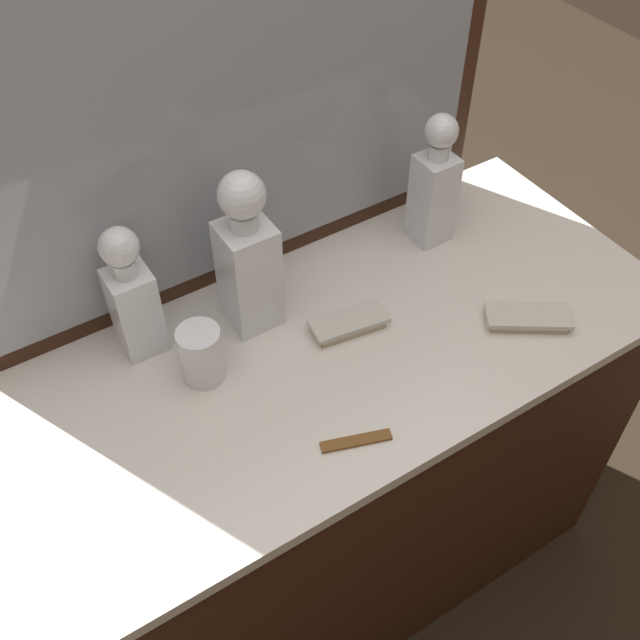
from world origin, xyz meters
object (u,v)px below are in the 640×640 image
(crystal_decanter_far_right, at_px, (248,266))
(crystal_decanter_center, at_px, (433,192))
(crystal_tumbler_center, at_px, (202,356))
(crystal_decanter_left, at_px, (133,303))
(tortoiseshell_comb, at_px, (356,441))
(silver_brush_center, at_px, (349,323))
(silver_brush_left, at_px, (528,318))

(crystal_decanter_far_right, bearing_deg, crystal_decanter_center, 1.42)
(crystal_tumbler_center, bearing_deg, crystal_decanter_left, 116.59)
(crystal_decanter_center, bearing_deg, crystal_decanter_far_right, -178.58)
(tortoiseshell_comb, bearing_deg, crystal_tumbler_center, 119.25)
(crystal_tumbler_center, height_order, silver_brush_center, crystal_tumbler_center)
(crystal_decanter_left, height_order, crystal_tumbler_center, crystal_decanter_left)
(silver_brush_center, bearing_deg, crystal_decanter_left, 153.73)
(crystal_tumbler_center, xyz_separation_m, tortoiseshell_comb, (0.14, -0.26, -0.05))
(crystal_decanter_center, height_order, silver_brush_center, crystal_decanter_center)
(silver_brush_left, bearing_deg, crystal_tumbler_center, 159.61)
(crystal_decanter_far_right, distance_m, silver_brush_left, 0.52)
(crystal_decanter_center, bearing_deg, silver_brush_center, -155.50)
(silver_brush_center, bearing_deg, crystal_tumbler_center, 171.09)
(crystal_decanter_far_right, relative_size, silver_brush_center, 2.17)
(silver_brush_center, height_order, tortoiseshell_comb, silver_brush_center)
(crystal_decanter_far_right, relative_size, tortoiseshell_comb, 2.76)
(crystal_decanter_center, relative_size, crystal_tumbler_center, 2.63)
(crystal_tumbler_center, distance_m, tortoiseshell_comb, 0.30)
(crystal_decanter_left, height_order, tortoiseshell_comb, crystal_decanter_left)
(crystal_decanter_left, relative_size, silver_brush_left, 1.62)
(crystal_decanter_center, distance_m, silver_brush_center, 0.33)
(crystal_decanter_far_right, height_order, silver_brush_left, crystal_decanter_far_right)
(tortoiseshell_comb, bearing_deg, silver_brush_left, 6.69)
(silver_brush_center, distance_m, tortoiseshell_comb, 0.25)
(crystal_decanter_left, bearing_deg, crystal_decanter_far_right, -13.06)
(crystal_decanter_far_right, xyz_separation_m, crystal_decanter_center, (0.42, 0.01, -0.02))
(crystal_decanter_left, height_order, crystal_decanter_center, crystal_decanter_center)
(crystal_decanter_left, bearing_deg, crystal_tumbler_center, -63.41)
(crystal_decanter_far_right, distance_m, crystal_decanter_center, 0.42)
(crystal_decanter_far_right, height_order, silver_brush_center, crystal_decanter_far_right)
(crystal_decanter_left, xyz_separation_m, silver_brush_center, (0.33, -0.16, -0.09))
(crystal_decanter_far_right, distance_m, tortoiseshell_comb, 0.35)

